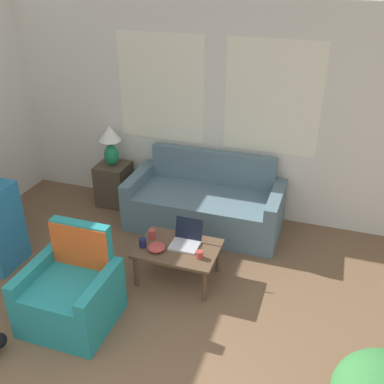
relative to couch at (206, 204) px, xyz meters
The scene contains 11 objects.
wall_back 1.12m from the couch, 84.14° to the left, with size 6.45×0.06×2.60m.
couch is the anchor object (origin of this frame).
armchair 2.07m from the couch, 108.61° to the right, with size 0.77×0.70×0.89m.
side_table 1.32m from the couch, behind, with size 0.40×0.40×0.56m.
table_lamp 1.46m from the couch, behind, with size 0.28×0.28×0.54m.
coffee_table 1.11m from the couch, 87.80° to the right, with size 0.82×0.58×0.39m.
laptop 1.04m from the couch, 84.14° to the right, with size 0.28×0.29×0.24m.
cup_navy 1.25m from the couch, 75.81° to the right, with size 0.07×0.07×0.07m.
cup_yellow 1.26m from the couch, 103.60° to the right, with size 0.07×0.07×0.10m.
cup_white 1.08m from the couch, 104.17° to the right, with size 0.07×0.07×0.10m.
snack_bowl 1.23m from the couch, 96.68° to the right, with size 0.19×0.19×0.06m.
Camera 1 is at (1.32, -1.21, 3.00)m, focal length 42.00 mm.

